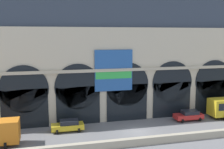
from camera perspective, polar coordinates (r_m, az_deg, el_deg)
ground_plane at (r=36.94m, az=5.55°, el=-12.17°), size 200.00×200.00×0.00m
quay_parapet_wall at (r=33.00m, az=8.12°, el=-13.94°), size 90.00×0.70×0.94m
station_building at (r=41.45m, az=2.55°, el=2.95°), size 46.22×4.44×18.77m
car_midwest at (r=37.15m, az=-9.50°, el=-10.81°), size 4.40×2.22×1.55m
car_mideast at (r=42.73m, az=16.26°, el=-8.45°), size 4.40×2.22×1.55m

